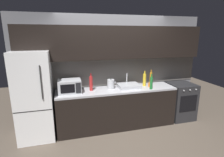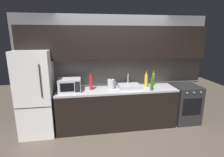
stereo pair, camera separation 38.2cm
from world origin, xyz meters
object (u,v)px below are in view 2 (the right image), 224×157
Objects in this scene: mug_orange at (151,86)px; wine_bottle_green at (152,84)px; wine_bottle_red at (91,83)px; refrigerator at (36,93)px; oven_range at (185,104)px; wine_bottle_yellow at (146,81)px; kettle at (111,84)px; microwave at (70,85)px; wine_bottle_amber at (153,79)px.

wine_bottle_green is at bearing -109.05° from mug_orange.
wine_bottle_red is 1.09× the size of wine_bottle_green.
oven_range is at bearing -0.02° from refrigerator.
wine_bottle_yellow is 0.28m from wine_bottle_green.
oven_range is at bearing -2.11° from kettle.
refrigerator is 3.39m from oven_range.
wine_bottle_yellow is (2.38, 0.07, 0.16)m from refrigerator.
refrigerator is at bearing 178.95° from mug_orange.
kettle is at bearing 173.04° from mug_orange.
mug_orange is (1.79, -0.06, -0.09)m from microwave.
refrigerator is 1.58m from kettle.
oven_range is 2.48× the size of wine_bottle_amber.
wine_bottle_amber reaches higher than wine_bottle_green.
kettle is at bearing 2.36° from refrigerator.
wine_bottle_green is 0.94× the size of wine_bottle_amber.
wine_bottle_green is at bearing -115.61° from wine_bottle_amber.
wine_bottle_yellow reaches higher than kettle.
wine_bottle_amber is 0.23m from mug_orange.
wine_bottle_yellow is 3.63× the size of mug_orange.
wine_bottle_amber is (1.45, 0.09, -0.01)m from wine_bottle_red.
wine_bottle_amber is (0.20, 0.06, 0.00)m from wine_bottle_yellow.
oven_range is 2.74m from microwave.
wine_bottle_red reaches higher than oven_range.
wine_bottle_amber reaches higher than mug_orange.
mug_orange is at bearing -6.96° from kettle.
mug_orange is at bearing -121.10° from wine_bottle_amber.
microwave is 1.34× the size of wine_bottle_green.
refrigerator is 0.70m from microwave.
refrigerator is 2.59m from wine_bottle_amber.
oven_range is 9.21× the size of mug_orange.
wine_bottle_red reaches higher than wine_bottle_amber.
mug_orange is at bearing 70.95° from wine_bottle_green.
wine_bottle_yellow is at bearing -162.13° from wine_bottle_amber.
oven_range is 1.13m from wine_bottle_green.
wine_bottle_green is (2.42, -0.21, 0.15)m from refrigerator.
wine_bottle_yellow is at bearing 175.92° from oven_range.
wine_bottle_yellow is 0.18m from mug_orange.
kettle is (-1.79, 0.07, 0.55)m from oven_range.
refrigerator is at bearing -177.08° from wine_bottle_amber.
mug_orange is at bearing -2.04° from microwave.
wine_bottle_green is at bearing -4.94° from refrigerator.
refrigerator is 2.47m from mug_orange.
wine_bottle_green is (0.03, -0.28, -0.01)m from wine_bottle_yellow.
refrigerator is 4.91× the size of wine_bottle_amber.
microwave reaches higher than kettle.
refrigerator is at bearing -177.64° from kettle.
oven_range is at bearing 2.84° from mug_orange.
mug_orange reaches higher than oven_range.
oven_range is 1.02m from mug_orange.
wine_bottle_red is at bearing 2.94° from microwave.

